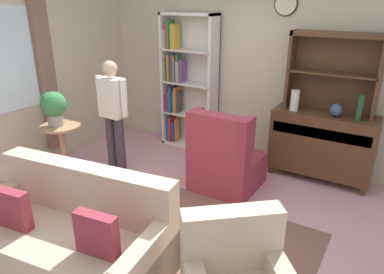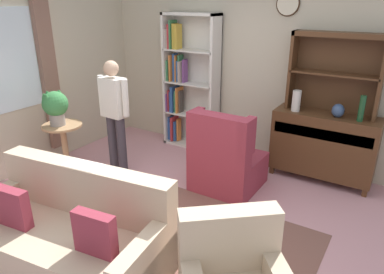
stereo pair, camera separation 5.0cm
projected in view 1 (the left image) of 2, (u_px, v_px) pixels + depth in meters
The scene contains 15 objects.
ground_plane at pixel (175, 222), 3.95m from camera, with size 5.40×4.60×0.02m, color #C68C93.
wall_back at pixel (256, 64), 5.13m from camera, with size 5.00×0.09×2.80m.
wall_left at pixel (11, 72), 4.64m from camera, with size 0.16×4.20×2.80m.
area_rug at pixel (175, 241), 3.61m from camera, with size 2.67×1.89×0.01m, color brown.
bookshelf at pixel (185, 83), 5.64m from camera, with size 0.90×0.30×2.10m.
sideboard at pixel (321, 143), 4.71m from camera, with size 1.30×0.45×0.92m.
sideboard_hutch at pixel (335, 62), 4.42m from camera, with size 1.10×0.26×1.00m.
vase_tall at pixel (295, 100), 4.64m from camera, with size 0.11×0.11×0.27m, color beige.
vase_round at pixel (336, 110), 4.42m from camera, with size 0.15×0.15×0.17m, color #33476B.
bottle_wine at pixel (360, 108), 4.25m from camera, with size 0.07×0.07×0.32m, color #194223.
couch_floral at pixel (71, 238), 3.17m from camera, with size 1.90×1.08×0.90m.
wingback_chair at pixel (225, 161), 4.49m from camera, with size 0.78×0.80×1.05m.
plant_stand at pixel (63, 145), 4.81m from camera, with size 0.52×0.52×0.73m.
potted_plant_large at pixel (53, 106), 4.60m from camera, with size 0.33×0.33×0.45m.
person_reading at pixel (113, 110), 4.74m from camera, with size 0.52×0.22×1.56m.
Camera 1 is at (1.89, -2.76, 2.30)m, focal length 33.42 mm.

